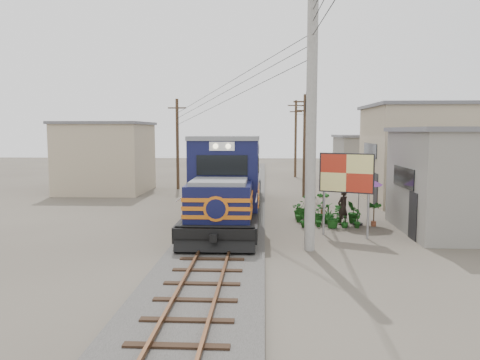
# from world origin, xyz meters

# --- Properties ---
(ground) EXTENTS (120.00, 120.00, 0.00)m
(ground) POSITION_xyz_m (0.00, 0.00, 0.00)
(ground) COLOR #473F35
(ground) RESTS_ON ground
(ballast) EXTENTS (3.60, 70.00, 0.16)m
(ballast) POSITION_xyz_m (0.00, 10.00, 0.08)
(ballast) COLOR #595651
(ballast) RESTS_ON ground
(track) EXTENTS (1.15, 70.00, 0.12)m
(track) POSITION_xyz_m (0.00, 10.00, 0.26)
(track) COLOR #51331E
(track) RESTS_ON ground
(locomotive) EXTENTS (3.09, 16.85, 4.18)m
(locomotive) POSITION_xyz_m (0.00, 6.49, 1.81)
(locomotive) COLOR black
(locomotive) RESTS_ON ground
(utility_pole_main) EXTENTS (0.40, 0.40, 10.00)m
(utility_pole_main) POSITION_xyz_m (3.50, -0.50, 5.00)
(utility_pole_main) COLOR #9E9B93
(utility_pole_main) RESTS_ON ground
(wooden_pole_mid) EXTENTS (1.60, 0.24, 7.00)m
(wooden_pole_mid) POSITION_xyz_m (4.50, 14.00, 3.68)
(wooden_pole_mid) COLOR #4C3826
(wooden_pole_mid) RESTS_ON ground
(wooden_pole_far) EXTENTS (1.60, 0.24, 7.50)m
(wooden_pole_far) POSITION_xyz_m (4.80, 28.00, 3.93)
(wooden_pole_far) COLOR #4C3826
(wooden_pole_far) RESTS_ON ground
(wooden_pole_left) EXTENTS (1.60, 0.24, 7.00)m
(wooden_pole_left) POSITION_xyz_m (-5.00, 18.00, 3.68)
(wooden_pole_left) COLOR #4C3826
(wooden_pole_left) RESTS_ON ground
(power_lines) EXTENTS (9.65, 19.00, 3.30)m
(power_lines) POSITION_xyz_m (-0.14, 8.49, 7.56)
(power_lines) COLOR black
(power_lines) RESTS_ON ground
(shophouse_mid) EXTENTS (8.40, 7.35, 6.20)m
(shophouse_mid) POSITION_xyz_m (12.50, 12.00, 3.11)
(shophouse_mid) COLOR tan
(shophouse_mid) RESTS_ON ground
(shophouse_back) EXTENTS (6.30, 6.30, 4.20)m
(shophouse_back) POSITION_xyz_m (11.00, 22.00, 2.11)
(shophouse_back) COLOR gray
(shophouse_back) RESTS_ON ground
(shophouse_left) EXTENTS (6.30, 6.30, 5.20)m
(shophouse_left) POSITION_xyz_m (-10.00, 16.00, 2.61)
(shophouse_left) COLOR tan
(shophouse_left) RESTS_ON ground
(billboard) EXTENTS (2.18, 1.05, 3.60)m
(billboard) POSITION_xyz_m (5.25, 1.86, 2.66)
(billboard) COLOR #99999E
(billboard) RESTS_ON ground
(market_umbrella) EXTENTS (2.30, 2.30, 2.53)m
(market_umbrella) POSITION_xyz_m (6.32, 4.48, 2.23)
(market_umbrella) COLOR black
(market_umbrella) RESTS_ON ground
(vendor) EXTENTS (0.75, 0.73, 1.73)m
(vendor) POSITION_xyz_m (5.57, 4.45, 0.87)
(vendor) COLOR black
(vendor) RESTS_ON ground
(plant_nursery) EXTENTS (3.31, 3.19, 1.12)m
(plant_nursery) POSITION_xyz_m (4.61, 4.73, 0.50)
(plant_nursery) COLOR #174C15
(plant_nursery) RESTS_ON ground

